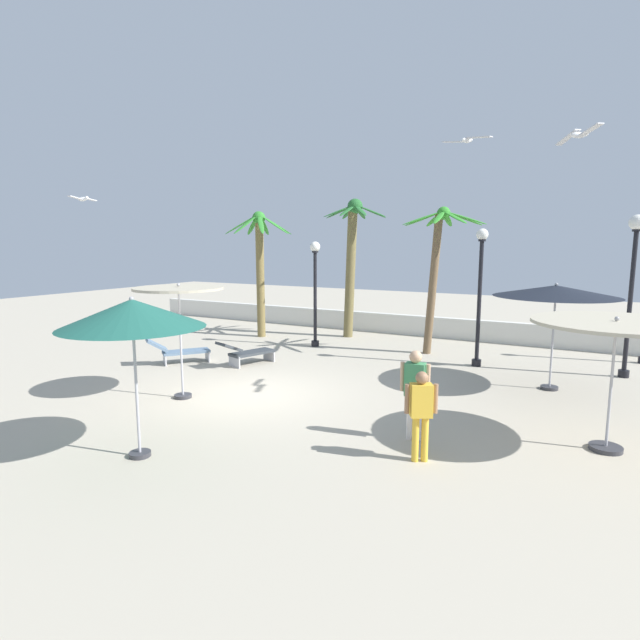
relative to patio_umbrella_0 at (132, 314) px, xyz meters
name	(u,v)px	position (x,y,z in m)	size (l,w,h in m)	color
ground_plane	(251,395)	(-0.52, 3.90, -2.50)	(56.00, 56.00, 0.00)	#B2A893
boundary_wall	(396,324)	(-0.52, 13.76, -2.10)	(25.20, 0.30, 0.80)	silver
patio_umbrella_0	(132,314)	(0.00, 0.00, 0.00)	(2.41, 2.41, 2.79)	#333338
patio_umbrella_1	(556,292)	(5.82, 7.97, -0.01)	(2.99, 2.99, 2.71)	#333338
patio_umbrella_2	(616,330)	(7.07, 4.25, -0.32)	(2.78, 2.78, 2.42)	#333338
patio_umbrella_3	(179,295)	(-1.80, 2.89, -0.02)	(2.08, 2.08, 2.76)	#333338
palm_tree_0	(260,259)	(-4.97, 10.50, 0.59)	(2.51, 2.62, 4.91)	olive
palm_tree_1	(437,259)	(2.03, 10.64, 0.69)	(2.73, 2.74, 4.85)	brown
palm_tree_2	(352,252)	(-1.78, 12.14, 0.84)	(2.51, 2.51, 5.38)	brown
lamp_post_0	(480,286)	(3.64, 9.63, -0.07)	(0.35, 0.35, 4.11)	black
lamp_post_2	(315,283)	(-2.11, 9.84, -0.21)	(0.36, 0.36, 3.74)	black
lamp_post_3	(633,271)	(7.50, 10.27, 0.43)	(0.42, 0.42, 4.43)	black
lounge_chair_0	(246,352)	(-2.52, 6.32, -2.09)	(1.09, 1.92, 0.81)	#B7B7BC
lounge_chair_1	(178,351)	(-4.47, 5.47, -2.10)	(1.56, 1.83, 0.83)	#B7B7BC
guest_0	(421,408)	(4.30, 2.18, -1.56)	(0.50, 0.39, 1.56)	gold
guest_1	(415,386)	(3.90, 3.05, -1.45)	(0.56, 0.28, 1.72)	silver
seagull_0	(83,199)	(-6.62, 4.08, 2.46)	(0.38, 0.98, 0.14)	white
seagull_1	(579,135)	(6.18, 6.07, 3.34)	(0.92, 1.12, 0.21)	white
seagull_2	(467,140)	(3.65, 7.27, 3.68)	(1.34, 0.65, 0.14)	white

